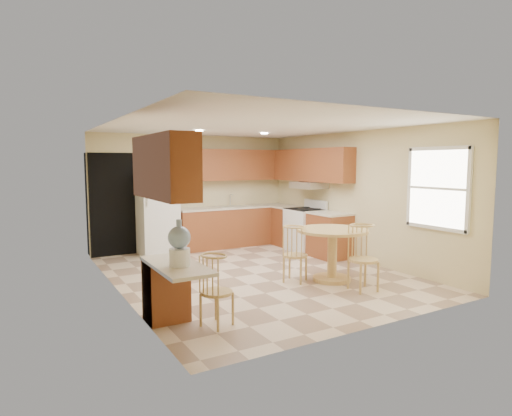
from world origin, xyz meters
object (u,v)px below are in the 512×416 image
dining_table (332,247)px  water_crock (179,245)px  chair_desk (220,284)px  chair_table_a (298,249)px  refrigerator (158,214)px  stove (305,229)px  chair_table_b (368,252)px

dining_table → water_crock: bearing=-163.5°
dining_table → chair_desk: bearing=-159.5°
dining_table → water_crock: water_crock is taller
chair_table_a → dining_table: bearing=37.0°
refrigerator → chair_desk: (-0.60, -4.27, -0.34)m
chair_desk → water_crock: bearing=-121.0°
refrigerator → stove: 3.15m
refrigerator → chair_table_b: (1.87, -4.11, -0.25)m
dining_table → chair_table_a: 0.57m
refrigerator → chair_table_a: refrigerator is taller
stove → chair_desk: size_ratio=1.30×
stove → water_crock: water_crock is taller
chair_table_b → water_crock: (-2.92, -0.11, 0.41)m
stove → chair_table_a: (-1.60, -1.98, 0.08)m
refrigerator → water_crock: bearing=-104.0°
refrigerator → chair_table_a: size_ratio=1.90×
chair_table_b → stove: bearing=-101.2°
dining_table → chair_table_a: bearing=163.3°
stove → chair_table_b: 3.06m
chair_table_b → chair_desk: chair_table_b is taller
refrigerator → dining_table: refrigerator is taller
refrigerator → water_crock: refrigerator is taller
chair_table_b → water_crock: 2.95m
chair_desk → stove: bearing=107.4°
refrigerator → chair_table_b: 4.52m
chair_table_b → chair_desk: (-2.47, -0.16, -0.08)m
dining_table → chair_table_a: (-0.55, 0.16, -0.01)m
stove → water_crock: size_ratio=2.13×
stove → dining_table: 2.39m
stove → refrigerator: bearing=157.0°
refrigerator → chair_desk: bearing=-98.0°
chair_table_a → stove: bearing=104.7°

